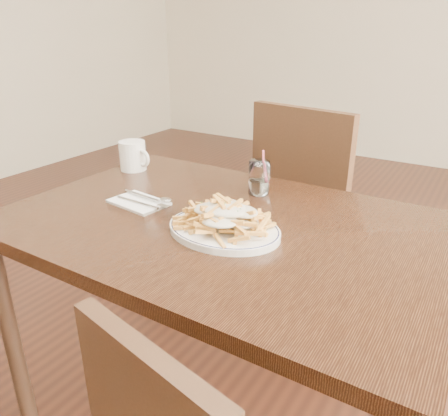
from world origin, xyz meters
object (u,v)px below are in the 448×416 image
Objects in this scene: table at (223,246)px; chair_far at (310,202)px; loaded_fries at (224,213)px; water_glass at (259,180)px; coffee_mug at (133,156)px; fries_plate at (224,229)px.

table is 1.25× the size of chair_far.
chair_far is 0.86m from loaded_fries.
water_glass is at bearing 101.05° from loaded_fries.
water_glass reaches higher than coffee_mug.
fries_plate is 2.64× the size of coffee_mug.
fries_plate is 2.46× the size of water_glass.
coffee_mug is at bearing 153.90° from loaded_fries.
water_glass is at bearing 93.35° from table.
chair_far reaches higher than table.
water_glass is (-0.01, 0.23, 0.12)m from table.
table is at bearing -87.87° from chair_far.
water_glass is at bearing 101.05° from fries_plate.
loaded_fries is 1.86× the size of water_glass.
water_glass reaches higher than loaded_fries.
fries_plate is (0.05, -0.07, 0.09)m from table.
fries_plate is at bearing -84.90° from chair_far.
water_glass is (-0.06, 0.30, 0.04)m from fries_plate.
chair_far is 7.11× the size of coffee_mug.
loaded_fries reaches higher than table.
water_glass is (0.01, -0.52, 0.25)m from chair_far.
water_glass reaches higher than fries_plate.
water_glass reaches higher than table.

